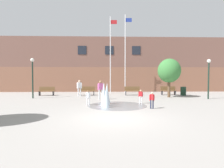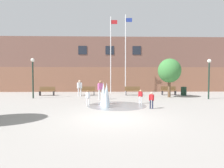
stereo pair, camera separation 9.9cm
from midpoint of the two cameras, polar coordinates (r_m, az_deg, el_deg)
The scene contains 18 objects.
ground_plane at distance 8.13m, azimuth 0.84°, elevation -10.98°, with size 100.00×100.00×0.00m, color gray.
library_building at distance 25.75m, azimuth -0.71°, elevation 5.94°, with size 36.00×6.05×7.15m.
splash_fountain at distance 11.51m, azimuth -1.46°, elevation -3.92°, with size 3.89×3.89×1.55m.
park_bench_under_left_flagpole at distance 19.23m, azimuth -20.32°, elevation -2.11°, with size 1.60×0.44×0.91m.
park_bench_center at distance 18.48m, azimuth -7.88°, elevation -2.16°, with size 1.60×0.44×0.91m.
park_bench_near_trashcan at distance 18.45m, azimuth 6.89°, elevation -2.17°, with size 1.60×0.44×0.91m.
park_bench_far_right at distance 19.58m, azimuth 18.13°, elevation -2.01°, with size 1.60×0.44×0.91m.
child_with_pink_shirt at distance 10.62m, azimuth 13.03°, elevation -4.78°, with size 0.31×0.24×0.99m.
child_running at distance 11.80m, azimuth -7.68°, elevation -4.06°, with size 0.31×0.24×0.99m.
adult_watching at distance 14.69m, azimuth -3.58°, elevation -1.46°, with size 0.50×0.32×1.59m.
adult_in_red at distance 17.49m, azimuth -10.39°, elevation -0.92°, with size 0.50×0.34×1.59m.
child_in_fountain at distance 12.53m, azimuth 9.49°, elevation -3.72°, with size 0.31×0.21×0.99m.
flagpole_left at distance 20.47m, azimuth -0.21°, elevation 10.06°, with size 0.80×0.10×8.86m.
flagpole_right at distance 20.60m, azimuth 4.65°, elevation 10.36°, with size 0.80×0.10×9.11m.
lamp_post_left_lane at distance 17.05m, azimuth -24.29°, elevation 3.63°, with size 0.32×0.32×3.56m.
lamp_post_right_lane at distance 17.17m, azimuth 29.26°, elevation 3.28°, with size 0.32×0.32×3.43m.
trash_can at distance 19.58m, azimuth 22.49°, elevation -2.15°, with size 0.56×0.56×0.90m, color #193323.
street_tree_near_building at distance 17.22m, azimuth 18.39°, elevation 4.12°, with size 2.11×2.11×3.62m.
Camera 2 is at (-0.26, -7.91, 1.83)m, focal length 28.00 mm.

